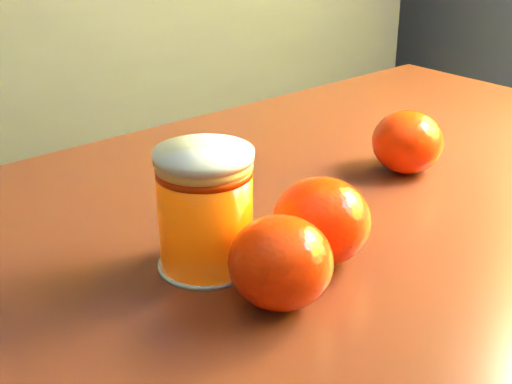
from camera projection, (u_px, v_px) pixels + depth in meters
table at (360, 311)px, 0.64m from camera, size 1.04×0.80×0.71m
juice_glass at (205, 211)px, 0.52m from camera, size 0.07×0.07×0.09m
orange_front at (322, 221)px, 0.54m from camera, size 0.08×0.08×0.07m
orange_back at (408, 142)px, 0.70m from camera, size 0.09×0.09×0.06m
orange_extra at (281, 262)px, 0.48m from camera, size 0.08×0.08×0.06m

